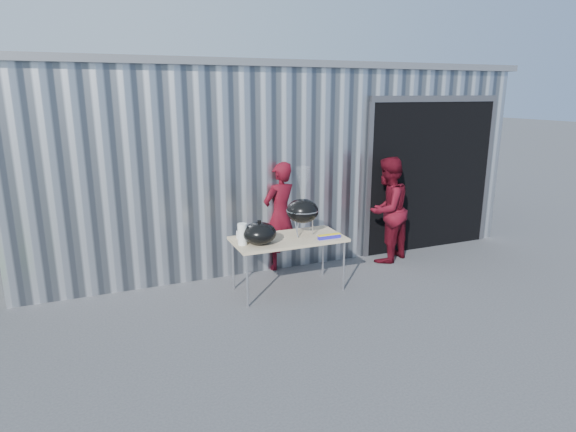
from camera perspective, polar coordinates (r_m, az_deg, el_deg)
name	(u,v)px	position (r m, az deg, el deg)	size (l,w,h in m)	color
ground	(292,321)	(5.89, 0.45, -12.32)	(80.00, 80.00, 0.00)	#404042
building	(245,148)	(9.94, -5.14, 7.97)	(8.20, 6.20, 3.10)	silver
folding_table	(288,241)	(6.50, 0.03, -2.93)	(1.50, 0.75, 0.75)	tan
kettle_grill	(303,205)	(6.52, 1.74, 1.28)	(0.45, 0.45, 0.94)	black
grill_lid	(259,233)	(6.20, -3.41, -2.04)	(0.44, 0.44, 0.32)	black
paper_towels	(242,234)	(6.19, -5.43, -2.16)	(0.12, 0.12, 0.28)	white
white_tub	(245,235)	(6.46, -5.11, -2.27)	(0.20, 0.15, 0.10)	white
foil_box	(329,236)	(6.46, 4.90, -2.43)	(0.32, 0.05, 0.06)	#201BB5
person_cook	(280,216)	(7.31, -0.94, 0.01)	(0.61, 0.40, 1.66)	#4B0813
person_bystander	(387,210)	(7.79, 11.65, 0.72)	(0.82, 0.64, 1.68)	#4B0813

